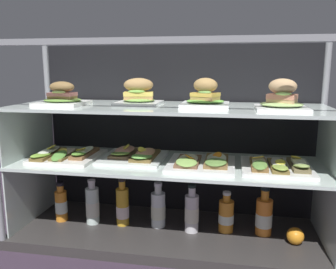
% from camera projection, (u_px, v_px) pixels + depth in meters
% --- Properties ---
extents(ground_plane, '(6.00, 6.00, 0.02)m').
position_uv_depth(ground_plane, '(168.00, 240.00, 1.64)').
color(ground_plane, '#342836').
rests_on(ground_plane, ground).
extents(case_base_deck, '(1.42, 0.49, 0.04)m').
position_uv_depth(case_base_deck, '(168.00, 233.00, 1.63)').
color(case_base_deck, '#343130').
rests_on(case_base_deck, ground).
extents(case_frame, '(1.42, 0.49, 0.89)m').
position_uv_depth(case_frame, '(174.00, 130.00, 1.69)').
color(case_frame, gray).
rests_on(case_frame, ground).
extents(riser_lower_tier, '(1.36, 0.43, 0.31)m').
position_uv_depth(riser_lower_tier, '(168.00, 198.00, 1.60)').
color(riser_lower_tier, silver).
rests_on(riser_lower_tier, case_base_deck).
extents(shelf_lower_glass, '(1.37, 0.45, 0.01)m').
position_uv_depth(shelf_lower_glass, '(168.00, 164.00, 1.57)').
color(shelf_lower_glass, silver).
rests_on(shelf_lower_glass, riser_lower_tier).
extents(riser_upper_tier, '(1.36, 0.43, 0.24)m').
position_uv_depth(riser_upper_tier, '(168.00, 136.00, 1.54)').
color(riser_upper_tier, silver).
rests_on(riser_upper_tier, shelf_lower_glass).
extents(shelf_upper_glass, '(1.37, 0.45, 0.01)m').
position_uv_depth(shelf_upper_glass, '(168.00, 108.00, 1.52)').
color(shelf_upper_glass, silver).
rests_on(shelf_upper_glass, riser_upper_tier).
extents(plated_roll_sandwich_center, '(0.20, 0.20, 0.10)m').
position_uv_depth(plated_roll_sandwich_center, '(62.00, 97.00, 1.55)').
color(plated_roll_sandwich_center, white).
rests_on(plated_roll_sandwich_center, shelf_upper_glass).
extents(plated_roll_sandwich_right_of_center, '(0.20, 0.20, 0.12)m').
position_uv_depth(plated_roll_sandwich_right_of_center, '(139.00, 94.00, 1.57)').
color(plated_roll_sandwich_right_of_center, white).
rests_on(plated_roll_sandwich_right_of_center, shelf_upper_glass).
extents(plated_roll_sandwich_far_left, '(0.20, 0.20, 0.12)m').
position_uv_depth(plated_roll_sandwich_far_left, '(205.00, 97.00, 1.48)').
color(plated_roll_sandwich_far_left, white).
rests_on(plated_roll_sandwich_far_left, shelf_upper_glass).
extents(plated_roll_sandwich_mid_left, '(0.20, 0.20, 0.12)m').
position_uv_depth(plated_roll_sandwich_mid_left, '(282.00, 99.00, 1.37)').
color(plated_roll_sandwich_mid_left, white).
rests_on(plated_roll_sandwich_mid_left, shelf_upper_glass).
extents(open_sandwich_tray_left_of_center, '(0.28, 0.30, 0.07)m').
position_uv_depth(open_sandwich_tray_left_of_center, '(66.00, 155.00, 1.62)').
color(open_sandwich_tray_left_of_center, white).
rests_on(open_sandwich_tray_left_of_center, shelf_lower_glass).
extents(open_sandwich_tray_far_left, '(0.28, 0.29, 0.06)m').
position_uv_depth(open_sandwich_tray_far_left, '(134.00, 155.00, 1.61)').
color(open_sandwich_tray_far_left, white).
rests_on(open_sandwich_tray_far_left, shelf_lower_glass).
extents(open_sandwich_tray_mid_left, '(0.28, 0.29, 0.06)m').
position_uv_depth(open_sandwich_tray_mid_left, '(202.00, 162.00, 1.49)').
color(open_sandwich_tray_mid_left, white).
rests_on(open_sandwich_tray_mid_left, shelf_lower_glass).
extents(open_sandwich_tray_right_of_center, '(0.28, 0.29, 0.06)m').
position_uv_depth(open_sandwich_tray_right_of_center, '(278.00, 166.00, 1.44)').
color(open_sandwich_tray_right_of_center, white).
rests_on(open_sandwich_tray_right_of_center, shelf_lower_glass).
extents(juice_bottle_back_center, '(0.06, 0.06, 0.20)m').
position_uv_depth(juice_bottle_back_center, '(61.00, 205.00, 1.71)').
color(juice_bottle_back_center, orange).
rests_on(juice_bottle_back_center, case_base_deck).
extents(juice_bottle_back_left, '(0.06, 0.06, 0.22)m').
position_uv_depth(juice_bottle_back_left, '(93.00, 205.00, 1.68)').
color(juice_bottle_back_left, silver).
rests_on(juice_bottle_back_left, case_base_deck).
extents(juice_bottle_front_right_end, '(0.06, 0.06, 0.23)m').
position_uv_depth(juice_bottle_front_right_end, '(123.00, 206.00, 1.66)').
color(juice_bottle_front_right_end, gold).
rests_on(juice_bottle_front_right_end, case_base_deck).
extents(juice_bottle_front_middle, '(0.07, 0.07, 0.21)m').
position_uv_depth(juice_bottle_front_middle, '(158.00, 209.00, 1.64)').
color(juice_bottle_front_middle, white).
rests_on(juice_bottle_front_middle, case_base_deck).
extents(juice_bottle_front_left_end, '(0.06, 0.06, 0.22)m').
position_uv_depth(juice_bottle_front_left_end, '(192.00, 213.00, 1.59)').
color(juice_bottle_front_left_end, silver).
rests_on(juice_bottle_front_left_end, case_base_deck).
extents(juice_bottle_front_fourth, '(0.07, 0.07, 0.19)m').
position_uv_depth(juice_bottle_front_fourth, '(226.00, 215.00, 1.59)').
color(juice_bottle_front_fourth, orange).
rests_on(juice_bottle_front_fourth, case_base_deck).
extents(juice_bottle_near_post, '(0.07, 0.07, 0.22)m').
position_uv_depth(juice_bottle_near_post, '(264.00, 216.00, 1.56)').
color(juice_bottle_near_post, orange).
rests_on(juice_bottle_near_post, case_base_deck).
extents(orange_fruit_beside_bottles, '(0.07, 0.07, 0.07)m').
position_uv_depth(orange_fruit_beside_bottles, '(295.00, 236.00, 1.48)').
color(orange_fruit_beside_bottles, orange).
rests_on(orange_fruit_beside_bottles, case_base_deck).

